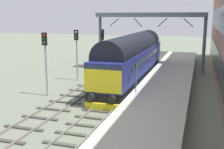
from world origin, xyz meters
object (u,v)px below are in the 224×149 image
object	(u,v)px
diesel_locomotive	(133,57)
signal_post_mid	(77,49)
platform_number_sign	(136,73)
signal_post_far	(102,43)
signal_post_near	(45,56)

from	to	relation	value
diesel_locomotive	signal_post_mid	world-z (taller)	signal_post_mid
diesel_locomotive	platform_number_sign	bearing A→B (deg)	-75.19
diesel_locomotive	signal_post_far	world-z (taller)	signal_post_far
signal_post_mid	platform_number_sign	bearing A→B (deg)	-39.86
signal_post_near	diesel_locomotive	bearing A→B (deg)	51.67
signal_post_far	platform_number_sign	xyz separation A→B (m)	(7.33, -13.70, -0.72)
signal_post_mid	signal_post_far	xyz separation A→B (m)	(0.00, 7.57, -0.11)
signal_post_mid	platform_number_sign	world-z (taller)	signal_post_mid
signal_post_mid	diesel_locomotive	bearing A→B (deg)	10.68
signal_post_far	platform_number_sign	size ratio (longest dim) A/B	2.31
diesel_locomotive	signal_post_far	xyz separation A→B (m)	(-5.44, 6.55, 0.61)
signal_post_far	signal_post_mid	bearing A→B (deg)	-90.00
signal_post_near	platform_number_sign	world-z (taller)	signal_post_near
diesel_locomotive	signal_post_far	size ratio (longest dim) A/B	3.84
platform_number_sign	signal_post_mid	bearing A→B (deg)	140.14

